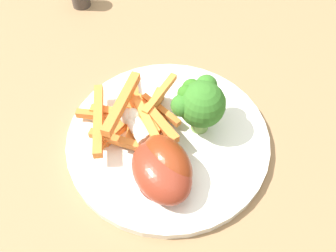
{
  "coord_description": "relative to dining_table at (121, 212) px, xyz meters",
  "views": [
    {
      "loc": [
        0.07,
        -0.2,
        1.12
      ],
      "look_at": [
        0.07,
        0.04,
        0.78
      ],
      "focal_mm": 38.86,
      "sensor_mm": 36.0,
      "label": 1
    }
  ],
  "objects": [
    {
      "name": "dining_table",
      "position": [
        0.0,
        0.0,
        0.0
      ],
      "size": [
        0.93,
        0.84,
        0.75
      ],
      "color": "#8E6B47",
      "rests_on": "ground_plane"
    },
    {
      "name": "dinner_plate",
      "position": [
        0.07,
        0.04,
        0.12
      ],
      "size": [
        0.24,
        0.24,
        0.01
      ],
      "primitive_type": "cylinder",
      "color": "white",
      "rests_on": "dining_table"
    },
    {
      "name": "broccoli_floret_front",
      "position": [
        0.1,
        0.06,
        0.17
      ],
      "size": [
        0.06,
        0.06,
        0.07
      ],
      "color": "#78A24D",
      "rests_on": "dinner_plate"
    },
    {
      "name": "broccoli_floret_middle",
      "position": [
        0.1,
        0.06,
        0.17
      ],
      "size": [
        0.05,
        0.06,
        0.07
      ],
      "color": "#7EB84E",
      "rests_on": "dinner_plate"
    },
    {
      "name": "carrot_fries_pile",
      "position": [
        0.02,
        0.06,
        0.15
      ],
      "size": [
        0.13,
        0.15,
        0.04
      ],
      "color": "orange",
      "rests_on": "dinner_plate"
    },
    {
      "name": "chicken_drumstick_near",
      "position": [
        0.06,
        -0.01,
        0.15
      ],
      "size": [
        0.1,
        0.13,
        0.04
      ],
      "color": "#5E1B11",
      "rests_on": "dinner_plate"
    },
    {
      "name": "chicken_drumstick_far",
      "position": [
        0.06,
        -0.0,
        0.15
      ],
      "size": [
        0.09,
        0.11,
        0.04
      ],
      "color": "#5B1A0A",
      "rests_on": "dinner_plate"
    }
  ]
}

